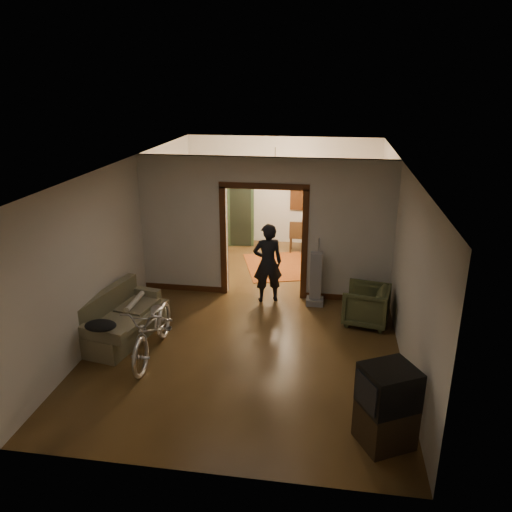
% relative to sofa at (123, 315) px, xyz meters
% --- Properties ---
extents(floor, '(5.00, 8.50, 0.01)m').
position_rel_sofa_xyz_m(floor, '(2.12, 1.38, -0.41)').
color(floor, '#3E2A14').
rests_on(floor, ground).
extents(ceiling, '(5.00, 8.50, 0.01)m').
position_rel_sofa_xyz_m(ceiling, '(2.12, 1.38, 2.39)').
color(ceiling, white).
rests_on(ceiling, floor).
extents(wall_back, '(5.00, 0.02, 2.80)m').
position_rel_sofa_xyz_m(wall_back, '(2.12, 5.63, 0.99)').
color(wall_back, beige).
rests_on(wall_back, floor).
extents(wall_left, '(0.02, 8.50, 2.80)m').
position_rel_sofa_xyz_m(wall_left, '(-0.38, 1.38, 0.99)').
color(wall_left, beige).
rests_on(wall_left, floor).
extents(wall_right, '(0.02, 8.50, 2.80)m').
position_rel_sofa_xyz_m(wall_right, '(4.62, 1.38, 0.99)').
color(wall_right, beige).
rests_on(wall_right, floor).
extents(partition_wall, '(5.00, 0.14, 2.80)m').
position_rel_sofa_xyz_m(partition_wall, '(2.12, 2.13, 0.99)').
color(partition_wall, beige).
rests_on(partition_wall, floor).
extents(door_casing, '(1.74, 0.20, 2.32)m').
position_rel_sofa_xyz_m(door_casing, '(2.12, 2.13, 0.69)').
color(door_casing, '#3E1F0E').
rests_on(door_casing, floor).
extents(far_window, '(0.98, 0.06, 1.28)m').
position_rel_sofa_xyz_m(far_window, '(2.82, 5.59, 1.14)').
color(far_window, black).
rests_on(far_window, wall_back).
extents(chandelier, '(0.24, 0.24, 0.24)m').
position_rel_sofa_xyz_m(chandelier, '(2.12, 3.88, 1.94)').
color(chandelier, '#FFE0A5').
rests_on(chandelier, ceiling).
extents(light_switch, '(0.08, 0.01, 0.12)m').
position_rel_sofa_xyz_m(light_switch, '(3.17, 2.06, 0.84)').
color(light_switch, silver).
rests_on(light_switch, partition_wall).
extents(sofa, '(1.11, 1.88, 0.81)m').
position_rel_sofa_xyz_m(sofa, '(0.00, 0.00, 0.00)').
color(sofa, brown).
rests_on(sofa, floor).
extents(rolled_paper, '(0.09, 0.72, 0.09)m').
position_rel_sofa_xyz_m(rolled_paper, '(0.10, 0.30, 0.12)').
color(rolled_paper, beige).
rests_on(rolled_paper, sofa).
extents(jacket, '(0.49, 0.36, 0.14)m').
position_rel_sofa_xyz_m(jacket, '(0.05, -0.91, 0.27)').
color(jacket, black).
rests_on(jacket, sofa).
extents(bicycle, '(0.71, 1.85, 0.96)m').
position_rel_sofa_xyz_m(bicycle, '(0.72, -0.50, 0.07)').
color(bicycle, silver).
rests_on(bicycle, floor).
extents(armchair, '(0.91, 0.89, 0.71)m').
position_rel_sofa_xyz_m(armchair, '(4.11, 1.13, -0.05)').
color(armchair, '#454B2A').
rests_on(armchair, floor).
extents(tv_stand, '(0.78, 0.75, 0.54)m').
position_rel_sofa_xyz_m(tv_stand, '(4.17, -2.03, -0.14)').
color(tv_stand, black).
rests_on(tv_stand, floor).
extents(crt_tv, '(0.78, 0.76, 0.52)m').
position_rel_sofa_xyz_m(crt_tv, '(4.17, -2.03, 0.37)').
color(crt_tv, black).
rests_on(crt_tv, tv_stand).
extents(vacuum, '(0.40, 0.36, 1.08)m').
position_rel_sofa_xyz_m(vacuum, '(3.18, 1.78, 0.14)').
color(vacuum, gray).
rests_on(vacuum, floor).
extents(person, '(0.67, 0.54, 1.59)m').
position_rel_sofa_xyz_m(person, '(2.23, 1.83, 0.39)').
color(person, black).
rests_on(person, floor).
extents(oriental_rug, '(1.92, 2.22, 0.01)m').
position_rel_sofa_xyz_m(oriental_rug, '(2.24, 3.74, -0.40)').
color(oriental_rug, maroon).
rests_on(oriental_rug, floor).
extents(locker, '(1.02, 0.65, 1.91)m').
position_rel_sofa_xyz_m(locker, '(0.92, 5.34, 0.55)').
color(locker, '#213620').
rests_on(locker, floor).
extents(globe, '(0.26, 0.26, 0.26)m').
position_rel_sofa_xyz_m(globe, '(0.92, 5.34, 1.53)').
color(globe, '#1E5972').
rests_on(globe, locker).
extents(desk, '(1.07, 0.70, 0.74)m').
position_rel_sofa_xyz_m(desk, '(3.25, 5.07, -0.03)').
color(desk, '#332011').
rests_on(desk, floor).
extents(desk_chair, '(0.42, 0.42, 0.83)m').
position_rel_sofa_xyz_m(desk_chair, '(2.59, 4.88, 0.01)').
color(desk_chair, '#332011').
rests_on(desk_chair, floor).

